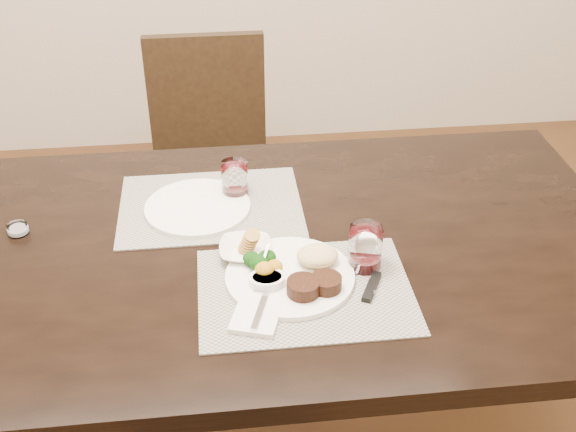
{
  "coord_description": "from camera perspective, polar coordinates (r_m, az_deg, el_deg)",
  "views": [
    {
      "loc": [
        0.02,
        -1.38,
        1.75
      ],
      "look_at": [
        0.18,
        0.01,
        0.82
      ],
      "focal_mm": 45.0,
      "sensor_mm": 36.0,
      "label": 1
    }
  ],
  "objects": [
    {
      "name": "placemat_far",
      "position": [
        1.85,
        -6.13,
        0.8
      ],
      "size": [
        0.46,
        0.34,
        0.0
      ],
      "primitive_type": "cube",
      "color": "gray",
      "rests_on": "dining_table"
    },
    {
      "name": "cracker_bowl",
      "position": [
        1.65,
        -3.37,
        -2.68
      ],
      "size": [
        0.13,
        0.13,
        0.05
      ],
      "rotation": [
        0.0,
        0.0,
        -0.09
      ],
      "color": "white",
      "rests_on": "placemat_near"
    },
    {
      "name": "wine_glass_far",
      "position": [
        1.86,
        -4.22,
        2.8
      ],
      "size": [
        0.07,
        0.07,
        0.09
      ],
      "rotation": [
        0.0,
        0.0,
        -0.31
      ],
      "color": "silver",
      "rests_on": "placemat_far"
    },
    {
      "name": "far_plate",
      "position": [
        1.83,
        -7.16,
        0.69
      ],
      "size": [
        0.27,
        0.27,
        0.01
      ],
      "primitive_type": "cylinder",
      "color": "white",
      "rests_on": "placemat_far"
    },
    {
      "name": "napkin_fork",
      "position": [
        1.51,
        -2.27,
        -7.21
      ],
      "size": [
        0.14,
        0.19,
        0.02
      ],
      "rotation": [
        0.0,
        0.0,
        -0.31
      ],
      "color": "white",
      "rests_on": "placemat_near"
    },
    {
      "name": "steak_knife",
      "position": [
        1.59,
        6.41,
        -4.99
      ],
      "size": [
        0.08,
        0.23,
        0.01
      ],
      "rotation": [
        0.0,
        0.0,
        -0.46
      ],
      "color": "silver",
      "rests_on": "placemat_near"
    },
    {
      "name": "sauce_ramekin",
      "position": [
        1.56,
        -1.66,
        -5.18
      ],
      "size": [
        0.08,
        0.12,
        0.06
      ],
      "rotation": [
        0.0,
        0.0,
        -0.44
      ],
      "color": "white",
      "rests_on": "placemat_near"
    },
    {
      "name": "chair_far",
      "position": [
        2.63,
        -6.18,
        5.1
      ],
      "size": [
        0.42,
        0.42,
        0.9
      ],
      "color": "black",
      "rests_on": "ground"
    },
    {
      "name": "placemat_near",
      "position": [
        1.56,
        1.37,
        -5.94
      ],
      "size": [
        0.46,
        0.34,
        0.0
      ],
      "primitive_type": "cube",
      "color": "gray",
      "rests_on": "dining_table"
    },
    {
      "name": "dining_table",
      "position": [
        1.75,
        -5.74,
        -4.63
      ],
      "size": [
        2.0,
        1.0,
        0.75
      ],
      "color": "black",
      "rests_on": "ground"
    },
    {
      "name": "dinner_plate",
      "position": [
        1.58,
        0.65,
        -4.56
      ],
      "size": [
        0.28,
        0.28,
        0.05
      ],
      "rotation": [
        0.0,
        0.0,
        0.34
      ],
      "color": "white",
      "rests_on": "placemat_near"
    },
    {
      "name": "salt_cellar",
      "position": [
        1.85,
        -20.56,
        -1.0
      ],
      "size": [
        0.05,
        0.05,
        0.02
      ],
      "rotation": [
        0.0,
        0.0,
        0.33
      ],
      "color": "silver",
      "rests_on": "dining_table"
    },
    {
      "name": "wine_glass_near",
      "position": [
        1.61,
        6.13,
        -2.62
      ],
      "size": [
        0.08,
        0.08,
        0.1
      ],
      "rotation": [
        0.0,
        0.0,
        0.28
      ],
      "color": "silver",
      "rests_on": "placemat_near"
    }
  ]
}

